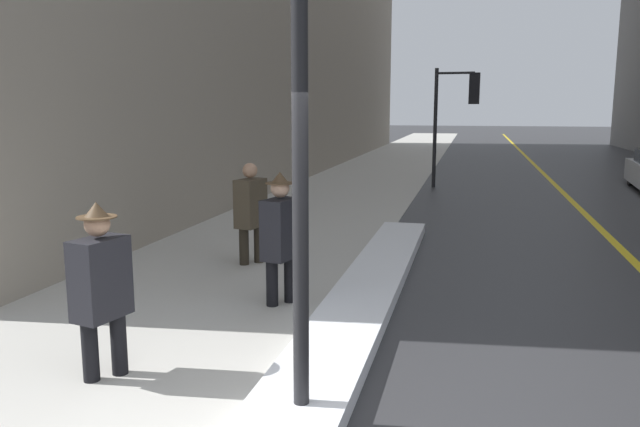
{
  "coord_description": "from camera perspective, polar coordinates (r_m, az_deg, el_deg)",
  "views": [
    {
      "loc": [
        1.48,
        -3.64,
        2.4
      ],
      "look_at": [
        -0.4,
        4.0,
        1.05
      ],
      "focal_mm": 35.0,
      "sensor_mm": 36.0,
      "label": 1
    }
  ],
  "objects": [
    {
      "name": "sidewalk_slab",
      "position": [
        19.11,
        3.23,
        2.51
      ],
      "size": [
        4.0,
        80.0,
        0.01
      ],
      "color": "#B2AFA8",
      "rests_on": "ground"
    },
    {
      "name": "road_centre_stripe",
      "position": [
        18.96,
        21.35,
        1.78
      ],
      "size": [
        0.16,
        80.0,
        0.0
      ],
      "color": "gold",
      "rests_on": "ground"
    },
    {
      "name": "pedestrian_with_shoulder_bag",
      "position": [
        9.56,
        -6.31,
        0.44
      ],
      "size": [
        0.4,
        0.74,
        1.57
      ],
      "rotation": [
        0.0,
        0.0,
        -1.79
      ],
      "color": "#2A241B",
      "rests_on": "ground"
    },
    {
      "name": "traffic_light_near",
      "position": [
        19.07,
        12.66,
        9.93
      ],
      "size": [
        1.31,
        0.33,
        3.53
      ],
      "rotation": [
        0.0,
        0.0,
        -0.07
      ],
      "color": "black",
      "rests_on": "ground"
    },
    {
      "name": "pedestrian_in_fedora",
      "position": [
        5.79,
        -19.41,
        -6.09
      ],
      "size": [
        0.39,
        0.54,
        1.6
      ],
      "rotation": [
        0.0,
        0.0,
        -1.79
      ],
      "color": "black",
      "rests_on": "ground"
    },
    {
      "name": "pedestrian_in_glasses",
      "position": [
        7.54,
        -3.58,
        -1.81
      ],
      "size": [
        0.4,
        0.74,
        1.64
      ],
      "rotation": [
        0.0,
        0.0,
        -1.79
      ],
      "color": "black",
      "rests_on": "ground"
    },
    {
      "name": "snow_bank_curb",
      "position": [
        8.1,
        4.44,
        -6.89
      ],
      "size": [
        0.79,
        8.63,
        0.17
      ],
      "color": "white",
      "rests_on": "ground"
    },
    {
      "name": "lamp_post",
      "position": [
        4.44,
        -1.87,
        11.68
      ],
      "size": [
        0.28,
        0.28,
        4.18
      ],
      "color": "black",
      "rests_on": "ground"
    }
  ]
}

